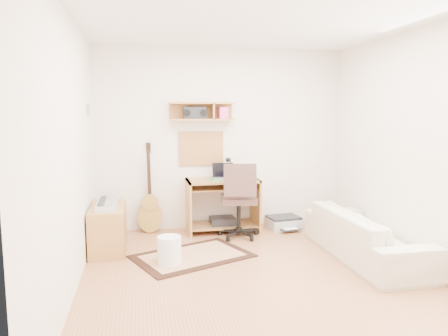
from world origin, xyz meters
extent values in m
cube|color=#AD7248|center=(0.00, 0.00, -0.01)|extent=(3.60, 4.00, 0.01)
cube|color=white|center=(0.00, 0.00, 2.60)|extent=(3.60, 4.00, 0.01)
cube|color=white|center=(0.00, 2.00, 1.30)|extent=(3.60, 0.01, 2.60)
cube|color=white|center=(-1.80, 0.00, 1.30)|extent=(0.01, 4.00, 2.60)
cube|color=white|center=(1.80, 0.00, 1.30)|extent=(0.01, 4.00, 2.60)
cube|color=#B27C3F|center=(-0.30, 1.88, 1.70)|extent=(0.90, 0.25, 0.26)
cube|color=tan|center=(-0.30, 1.98, 1.17)|extent=(0.64, 0.03, 0.49)
cube|color=#4C8CBF|center=(-1.79, 1.50, 1.72)|extent=(0.02, 0.20, 0.15)
cylinder|color=black|center=(0.37, 1.68, 0.84)|extent=(0.08, 0.08, 0.18)
cylinder|color=#314195|center=(0.27, 1.83, 0.80)|extent=(0.07, 0.07, 0.10)
cube|color=black|center=(-0.41, 1.87, 1.68)|extent=(0.31, 0.14, 0.16)
cube|color=beige|center=(-0.60, 0.72, 0.01)|extent=(1.53, 1.30, 0.02)
cube|color=#B27C3F|center=(-1.58, 1.19, 0.28)|extent=(0.40, 0.90, 0.55)
cube|color=#B2B5BA|center=(-1.58, 1.19, 0.58)|extent=(0.23, 0.72, 0.06)
cylinder|color=white|center=(-0.88, 0.52, 0.16)|extent=(0.27, 0.27, 0.32)
cube|color=#A5A8AA|center=(0.86, 1.66, 0.08)|extent=(0.51, 0.42, 0.17)
imported|color=beige|center=(1.38, 0.30, 0.37)|extent=(0.55, 1.88, 0.74)
camera|label=1|loc=(-1.17, -4.04, 1.68)|focal=33.83mm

